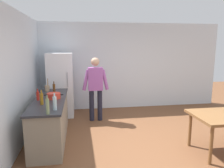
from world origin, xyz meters
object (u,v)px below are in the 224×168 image
(bottle_beer_brown, at_px, (54,88))
(utensil_jar, at_px, (47,88))
(cooking_pot, at_px, (54,96))
(bottle_vinegar_tall, at_px, (48,106))
(bottle_water_clear, at_px, (55,103))
(refrigerator, at_px, (61,85))
(bottle_sauce_red, at_px, (38,96))
(bottle_oil_amber, at_px, (42,99))
(person, at_px, (95,85))

(bottle_beer_brown, bearing_deg, utensil_jar, 144.40)
(cooking_pot, xyz_separation_m, bottle_vinegar_tall, (0.02, -1.05, 0.08))
(bottle_water_clear, bearing_deg, refrigerator, 92.22)
(utensil_jar, xyz_separation_m, bottle_sauce_red, (-0.07, -0.86, 0.02))
(bottle_oil_amber, distance_m, bottle_beer_brown, 1.08)
(bottle_vinegar_tall, height_order, bottle_sauce_red, bottle_vinegar_tall)
(bottle_sauce_red, distance_m, bottle_beer_brown, 0.78)
(utensil_jar, bearing_deg, cooking_pot, -72.89)
(cooking_pot, relative_size, bottle_oil_amber, 1.43)
(person, distance_m, cooking_pot, 1.41)
(bottle_water_clear, height_order, bottle_oil_amber, bottle_water_clear)
(bottle_oil_amber, xyz_separation_m, bottle_vinegar_tall, (0.19, -0.62, 0.02))
(refrigerator, xyz_separation_m, bottle_water_clear, (0.09, -2.41, 0.13))
(cooking_pot, distance_m, bottle_water_clear, 0.85)
(refrigerator, distance_m, bottle_vinegar_tall, 2.63)
(refrigerator, height_order, person, refrigerator)
(cooking_pot, distance_m, bottle_sauce_red, 0.32)
(cooking_pot, height_order, bottle_sauce_red, bottle_sauce_red)
(bottle_oil_amber, bearing_deg, bottle_sauce_red, 110.85)
(utensil_jar, bearing_deg, bottle_oil_amber, -87.15)
(refrigerator, relative_size, utensil_jar, 5.62)
(refrigerator, bearing_deg, utensil_jar, -107.34)
(refrigerator, bearing_deg, bottle_oil_amber, -95.44)
(refrigerator, relative_size, cooking_pot, 4.50)
(person, xyz_separation_m, bottle_beer_brown, (-1.03, -0.38, 0.03))
(person, bearing_deg, bottle_beer_brown, -159.77)
(bottle_beer_brown, bearing_deg, refrigerator, 85.37)
(person, distance_m, utensil_jar, 1.23)
(cooking_pot, relative_size, bottle_beer_brown, 1.54)
(bottle_oil_amber, height_order, bottle_beer_brown, bottle_oil_amber)
(bottle_water_clear, relative_size, bottle_sauce_red, 1.25)
(bottle_water_clear, xyz_separation_m, bottle_oil_amber, (-0.28, 0.40, -0.01))
(cooking_pot, bearing_deg, person, 46.67)
(cooking_pot, bearing_deg, bottle_sauce_red, -163.00)
(bottle_water_clear, xyz_separation_m, bottle_beer_brown, (-0.17, 1.48, -0.02))
(refrigerator, relative_size, bottle_vinegar_tall, 5.62)
(person, height_order, bottle_oil_amber, person)
(bottle_oil_amber, bearing_deg, refrigerator, 84.56)
(bottle_water_clear, relative_size, bottle_oil_amber, 1.07)
(cooking_pot, height_order, bottle_beer_brown, bottle_beer_brown)
(bottle_water_clear, distance_m, bottle_sauce_red, 0.85)
(person, height_order, cooking_pot, person)
(cooking_pot, xyz_separation_m, bottle_beer_brown, (-0.06, 0.64, 0.05))
(refrigerator, height_order, cooking_pot, refrigerator)
(cooking_pot, bearing_deg, bottle_oil_amber, -112.20)
(utensil_jar, relative_size, bottle_oil_amber, 1.14)
(bottle_sauce_red, bearing_deg, bottle_beer_brown, 71.58)
(utensil_jar, relative_size, bottle_sauce_red, 1.33)
(utensil_jar, bearing_deg, person, 11.84)
(utensil_jar, height_order, bottle_beer_brown, utensil_jar)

